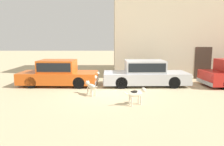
% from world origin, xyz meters
% --- Properties ---
extents(ground_plane, '(80.00, 80.00, 0.00)m').
position_xyz_m(ground_plane, '(0.00, 0.00, 0.00)').
color(ground_plane, tan).
extents(parked_sedan_nearest, '(4.48, 1.84, 1.44)m').
position_xyz_m(parked_sedan_nearest, '(-2.82, 1.40, 0.71)').
color(parked_sedan_nearest, '#D15619').
rests_on(parked_sedan_nearest, ground_plane).
extents(parked_sedan_second, '(4.85, 1.84, 1.43)m').
position_xyz_m(parked_sedan_second, '(2.07, 1.40, 0.70)').
color(parked_sedan_second, '#B2B5BA').
rests_on(parked_sedan_second, ground_plane).
extents(stray_dog_spotted, '(0.66, 0.94, 0.65)m').
position_xyz_m(stray_dog_spotted, '(-0.79, -0.69, 0.41)').
color(stray_dog_spotted, beige).
rests_on(stray_dog_spotted, ground_plane).
extents(stray_dog_tan, '(0.98, 0.56, 0.70)m').
position_xyz_m(stray_dog_tan, '(1.17, -2.26, 0.47)').
color(stray_dog_tan, beige).
rests_on(stray_dog_tan, ground_plane).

